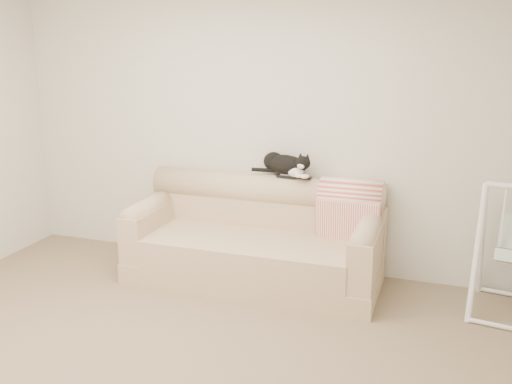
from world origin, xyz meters
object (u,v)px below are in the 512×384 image
at_px(remote_a, 286,176).
at_px(tuxedo_cat, 286,164).
at_px(remote_b, 302,177).
at_px(sofa, 256,241).

xyz_separation_m(remote_a, tuxedo_cat, (-0.02, 0.04, 0.10)).
bearing_deg(tuxedo_cat, remote_b, -10.96).
bearing_deg(sofa, tuxedo_cat, 54.15).
relative_size(sofa, tuxedo_cat, 3.80).
bearing_deg(remote_a, sofa, -133.79).
bearing_deg(tuxedo_cat, sofa, -125.85).
distance_m(sofa, remote_b, 0.70).
bearing_deg(remote_b, tuxedo_cat, 169.04).
relative_size(remote_a, tuxedo_cat, 0.32).
distance_m(remote_a, remote_b, 0.14).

